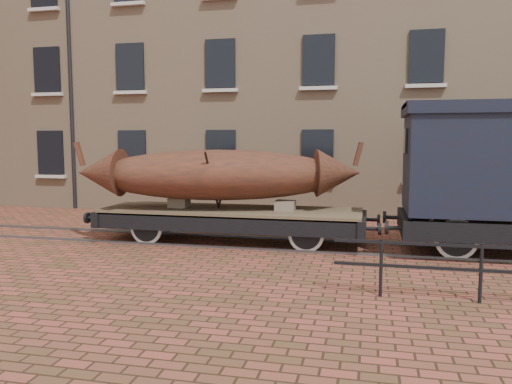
# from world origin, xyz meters

# --- Properties ---
(ground) EXTENTS (90.00, 90.00, 0.00)m
(ground) POSITION_xyz_m (0.00, 0.00, 0.00)
(ground) COLOR brown
(warehouse_cream) EXTENTS (40.00, 10.19, 14.00)m
(warehouse_cream) POSITION_xyz_m (3.00, 9.99, 7.00)
(warehouse_cream) COLOR tan
(warehouse_cream) RESTS_ON ground
(rail_track) EXTENTS (30.00, 1.52, 0.06)m
(rail_track) POSITION_xyz_m (0.00, 0.00, 0.03)
(rail_track) COLOR #59595E
(rail_track) RESTS_ON ground
(flatcar_wagon) EXTENTS (7.62, 2.07, 1.15)m
(flatcar_wagon) POSITION_xyz_m (-0.74, -0.00, 0.72)
(flatcar_wagon) COLOR brown
(flatcar_wagon) RESTS_ON ground
(iron_boat) EXTENTS (7.48, 3.34, 1.76)m
(iron_boat) POSITION_xyz_m (-1.08, 0.00, 1.79)
(iron_boat) COLOR brown
(iron_boat) RESTS_ON flatcar_wagon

